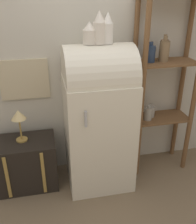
# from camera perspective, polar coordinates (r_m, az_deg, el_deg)

# --- Properties ---
(ground_plane) EXTENTS (12.00, 12.00, 0.00)m
(ground_plane) POSITION_cam_1_polar(r_m,az_deg,el_deg) (2.76, 1.25, -17.27)
(ground_plane) COLOR #7A664C
(wall_back) EXTENTS (7.00, 0.09, 2.70)m
(wall_back) POSITION_cam_1_polar(r_m,az_deg,el_deg) (2.64, -1.52, 14.07)
(wall_back) COLOR beige
(wall_back) RESTS_ON ground_plane
(refrigerator) EXTENTS (0.64, 0.62, 1.44)m
(refrigerator) POSITION_cam_1_polar(r_m,az_deg,el_deg) (2.53, 0.10, -0.82)
(refrigerator) COLOR silver
(refrigerator) RESTS_ON ground_plane
(suitcase_trunk) EXTENTS (0.61, 0.40, 0.52)m
(suitcase_trunk) POSITION_cam_1_polar(r_m,az_deg,el_deg) (2.81, -15.34, -10.67)
(suitcase_trunk) COLOR black
(suitcase_trunk) RESTS_ON ground_plane
(shelf_unit) EXTENTS (0.61, 0.32, 1.83)m
(shelf_unit) POSITION_cam_1_polar(r_m,az_deg,el_deg) (2.74, 13.95, 7.09)
(shelf_unit) COLOR brown
(shelf_unit) RESTS_ON ground_plane
(vase_left) EXTENTS (0.11, 0.11, 0.18)m
(vase_left) POSITION_cam_1_polar(r_m,az_deg,el_deg) (2.29, -1.86, 16.66)
(vase_left) COLOR silver
(vase_left) RESTS_ON refrigerator
(vase_center) EXTENTS (0.11, 0.11, 0.27)m
(vase_center) POSITION_cam_1_polar(r_m,az_deg,el_deg) (2.29, 0.29, 17.73)
(vase_center) COLOR silver
(vase_center) RESTS_ON refrigerator
(vase_right) EXTENTS (0.09, 0.09, 0.26)m
(vase_right) POSITION_cam_1_polar(r_m,az_deg,el_deg) (2.30, 2.13, 17.62)
(vase_right) COLOR white
(vase_right) RESTS_ON refrigerator
(desk_lamp) EXTENTS (0.14, 0.14, 0.33)m
(desk_lamp) POSITION_cam_1_polar(r_m,az_deg,el_deg) (2.57, -16.88, -1.17)
(desk_lamp) COLOR #AD8942
(desk_lamp) RESTS_ON suitcase_trunk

